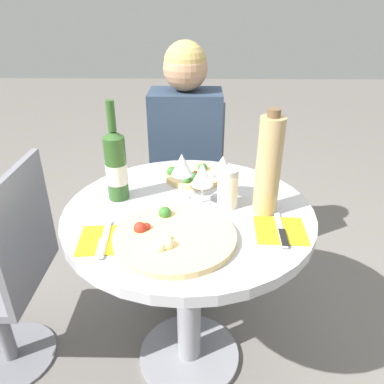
{
  "coord_description": "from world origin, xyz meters",
  "views": [
    {
      "loc": [
        0.03,
        -1.08,
        1.36
      ],
      "look_at": [
        0.01,
        -0.07,
        0.83
      ],
      "focal_mm": 35.0,
      "sensor_mm": 36.0,
      "label": 1
    }
  ],
  "objects_px": {
    "seated_diner": "(186,180)",
    "pizza_large": "(173,236)",
    "wine_bottle": "(116,165)",
    "chair_empty_side": "(4,280)",
    "tall_carafe": "(268,166)",
    "dining_table": "(189,247)",
    "chair_behind_diner": "(187,189)"
  },
  "relations": [
    {
      "from": "dining_table",
      "to": "tall_carafe",
      "type": "bearing_deg",
      "value": -3.23
    },
    {
      "from": "dining_table",
      "to": "pizza_large",
      "type": "xyz_separation_m",
      "value": [
        -0.04,
        -0.18,
        0.17
      ]
    },
    {
      "from": "dining_table",
      "to": "pizza_large",
      "type": "height_order",
      "value": "pizza_large"
    },
    {
      "from": "chair_behind_diner",
      "to": "tall_carafe",
      "type": "bearing_deg",
      "value": 110.56
    },
    {
      "from": "seated_diner",
      "to": "dining_table",
      "type": "bearing_deg",
      "value": 92.93
    },
    {
      "from": "seated_diner",
      "to": "chair_empty_side",
      "type": "distance_m",
      "value": 0.9
    },
    {
      "from": "chair_behind_diner",
      "to": "chair_empty_side",
      "type": "bearing_deg",
      "value": 48.85
    },
    {
      "from": "wine_bottle",
      "to": "tall_carafe",
      "type": "distance_m",
      "value": 0.51
    },
    {
      "from": "tall_carafe",
      "to": "chair_empty_side",
      "type": "bearing_deg",
      "value": -179.68
    },
    {
      "from": "seated_diner",
      "to": "tall_carafe",
      "type": "xyz_separation_m",
      "value": [
        0.28,
        -0.6,
        0.34
      ]
    },
    {
      "from": "tall_carafe",
      "to": "chair_behind_diner",
      "type": "bearing_deg",
      "value": 110.56
    },
    {
      "from": "dining_table",
      "to": "pizza_large",
      "type": "distance_m",
      "value": 0.25
    },
    {
      "from": "chair_behind_diner",
      "to": "chair_empty_side",
      "type": "height_order",
      "value": "same"
    },
    {
      "from": "seated_diner",
      "to": "pizza_large",
      "type": "relative_size",
      "value": 3.3
    },
    {
      "from": "seated_diner",
      "to": "wine_bottle",
      "type": "bearing_deg",
      "value": 67.31
    },
    {
      "from": "dining_table",
      "to": "chair_empty_side",
      "type": "relative_size",
      "value": 0.96
    },
    {
      "from": "chair_empty_side",
      "to": "tall_carafe",
      "type": "height_order",
      "value": "tall_carafe"
    },
    {
      "from": "chair_empty_side",
      "to": "wine_bottle",
      "type": "height_order",
      "value": "wine_bottle"
    },
    {
      "from": "pizza_large",
      "to": "tall_carafe",
      "type": "height_order",
      "value": "tall_carafe"
    },
    {
      "from": "dining_table",
      "to": "chair_behind_diner",
      "type": "height_order",
      "value": "chair_behind_diner"
    },
    {
      "from": "chair_empty_side",
      "to": "dining_table",
      "type": "bearing_deg",
      "value": -88.39
    },
    {
      "from": "dining_table",
      "to": "wine_bottle",
      "type": "relative_size",
      "value": 2.42
    },
    {
      "from": "dining_table",
      "to": "wine_bottle",
      "type": "bearing_deg",
      "value": 163.41
    },
    {
      "from": "pizza_large",
      "to": "wine_bottle",
      "type": "xyz_separation_m",
      "value": [
        -0.21,
        0.25,
        0.11
      ]
    },
    {
      "from": "chair_behind_diner",
      "to": "wine_bottle",
      "type": "bearing_deg",
      "value": 71.82
    },
    {
      "from": "chair_empty_side",
      "to": "pizza_large",
      "type": "distance_m",
      "value": 0.74
    },
    {
      "from": "pizza_large",
      "to": "wine_bottle",
      "type": "bearing_deg",
      "value": 129.09
    },
    {
      "from": "chair_behind_diner",
      "to": "pizza_large",
      "type": "relative_size",
      "value": 2.41
    },
    {
      "from": "wine_bottle",
      "to": "tall_carafe",
      "type": "xyz_separation_m",
      "value": [
        0.5,
        -0.09,
        0.04
      ]
    },
    {
      "from": "pizza_large",
      "to": "seated_diner",
      "type": "bearing_deg",
      "value": 89.28
    },
    {
      "from": "dining_table",
      "to": "pizza_large",
      "type": "bearing_deg",
      "value": -102.47
    },
    {
      "from": "wine_bottle",
      "to": "tall_carafe",
      "type": "height_order",
      "value": "wine_bottle"
    }
  ]
}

